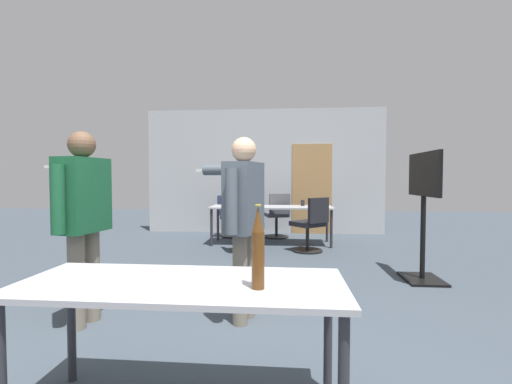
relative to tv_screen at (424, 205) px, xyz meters
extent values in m
cube|color=#B2B5B7|center=(-2.19, 3.58, 0.49)|extent=(5.47, 0.10, 2.86)
cube|color=#AD7F4C|center=(-1.09, 3.53, 0.09)|extent=(0.90, 0.02, 2.05)
cube|color=#A8A8AD|center=(-2.24, -2.63, -0.23)|extent=(1.70, 0.65, 0.03)
cylinder|color=#2D2D33|center=(-3.03, -2.89, -0.59)|extent=(0.05, 0.05, 0.70)
cylinder|color=#2D2D33|center=(-3.03, -2.36, -0.59)|extent=(0.05, 0.05, 0.70)
cylinder|color=#2D2D33|center=(-1.45, -2.36, -0.59)|extent=(0.05, 0.05, 0.70)
cube|color=#A8A8AD|center=(-1.96, 2.21, -0.23)|extent=(2.33, 0.74, 0.03)
cylinder|color=#2D2D33|center=(-3.07, 1.90, -0.59)|extent=(0.05, 0.05, 0.70)
cylinder|color=#2D2D33|center=(-0.86, 1.90, -0.59)|extent=(0.05, 0.05, 0.70)
cylinder|color=#2D2D33|center=(-3.07, 2.52, -0.59)|extent=(0.05, 0.05, 0.70)
cylinder|color=#2D2D33|center=(-0.86, 2.52, -0.59)|extent=(0.05, 0.05, 0.70)
cube|color=black|center=(0.00, 0.00, -0.92)|extent=(0.44, 0.56, 0.03)
cylinder|color=black|center=(0.00, 0.00, -0.40)|extent=(0.06, 0.06, 1.02)
cube|color=black|center=(0.00, 0.00, 0.38)|extent=(0.04, 0.91, 0.54)
cube|color=#192342|center=(0.02, 0.00, 0.38)|extent=(0.01, 0.84, 0.47)
cylinder|color=slate|center=(-2.09, -1.46, -0.54)|extent=(0.13, 0.13, 0.79)
cylinder|color=slate|center=(-2.04, -1.29, -0.54)|extent=(0.13, 0.13, 0.79)
cube|color=#4C5660|center=(-2.06, -1.37, 0.16)|extent=(0.34, 0.47, 0.62)
sphere|color=#DBAD89|center=(-2.06, -1.37, 0.58)|extent=(0.22, 0.22, 0.22)
cylinder|color=#4C5660|center=(-2.13, -1.62, 0.14)|extent=(0.10, 0.10, 0.54)
cylinder|color=#4C5660|center=(-2.25, -1.05, 0.41)|extent=(0.54, 0.24, 0.10)
cube|color=white|center=(-2.53, -0.97, 0.41)|extent=(0.13, 0.07, 0.03)
cylinder|color=slate|center=(-3.44, -1.66, -0.54)|extent=(0.14, 0.14, 0.81)
cylinder|color=slate|center=(-3.41, -1.48, -0.54)|extent=(0.14, 0.14, 0.81)
cube|color=#195633|center=(-3.43, -1.57, 0.19)|extent=(0.31, 0.47, 0.63)
sphere|color=brown|center=(-3.43, -1.57, 0.61)|extent=(0.22, 0.22, 0.22)
cylinder|color=#195633|center=(-3.46, -1.84, 0.16)|extent=(0.11, 0.11, 0.55)
cylinder|color=#195633|center=(-3.66, -1.26, 0.44)|extent=(0.56, 0.18, 0.11)
cube|color=white|center=(-3.96, -1.22, 0.44)|extent=(0.12, 0.05, 0.03)
cylinder|color=black|center=(-1.88, 2.94, -0.92)|extent=(0.52, 0.52, 0.03)
cylinder|color=black|center=(-1.88, 2.94, -0.70)|extent=(0.06, 0.06, 0.42)
cube|color=#4C4C51|center=(-1.88, 2.94, -0.45)|extent=(0.57, 0.57, 0.08)
cube|color=#4C4C51|center=(-1.81, 2.69, -0.20)|extent=(0.44, 0.18, 0.42)
cylinder|color=black|center=(-2.83, 2.96, -0.92)|extent=(0.52, 0.52, 0.03)
cylinder|color=black|center=(-2.83, 2.96, -0.72)|extent=(0.06, 0.06, 0.37)
cube|color=navy|center=(-2.83, 2.96, -0.50)|extent=(0.48, 0.48, 0.08)
cube|color=navy|center=(-3.09, 2.97, -0.25)|extent=(0.08, 0.44, 0.42)
cylinder|color=black|center=(-2.34, 1.48, -0.92)|extent=(0.52, 0.52, 0.03)
cylinder|color=black|center=(-2.34, 1.48, -0.70)|extent=(0.06, 0.06, 0.41)
cube|color=#4C4C51|center=(-2.34, 1.48, -0.46)|extent=(0.60, 0.60, 0.08)
cube|color=#4C4C51|center=(-2.58, 1.38, -0.21)|extent=(0.22, 0.43, 0.42)
cylinder|color=black|center=(-1.31, 1.58, -0.92)|extent=(0.52, 0.52, 0.03)
cylinder|color=black|center=(-1.31, 1.58, -0.70)|extent=(0.06, 0.06, 0.41)
cube|color=black|center=(-1.31, 1.58, -0.46)|extent=(0.65, 0.65, 0.08)
cube|color=black|center=(-1.14, 1.38, -0.21)|extent=(0.37, 0.33, 0.42)
cylinder|color=#563314|center=(-1.83, -2.71, -0.07)|extent=(0.06, 0.06, 0.28)
cone|color=#563314|center=(-1.83, -2.71, 0.13)|extent=(0.06, 0.06, 0.13)
cylinder|color=gold|center=(-1.83, -2.71, 0.20)|extent=(0.03, 0.03, 0.01)
cylinder|color=#232328|center=(-1.35, 2.38, -0.15)|extent=(0.07, 0.07, 0.12)
camera|label=1|loc=(-1.70, -4.35, 0.33)|focal=24.00mm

